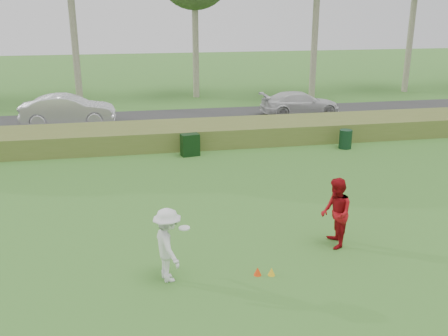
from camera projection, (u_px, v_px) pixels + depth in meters
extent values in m
plane|color=#327025|center=(254.00, 264.00, 12.76)|extent=(120.00, 120.00, 0.00)
cube|color=#566829|center=(192.00, 134.00, 23.82)|extent=(80.00, 3.00, 0.90)
cube|color=#2D2D2D|center=(180.00, 120.00, 28.61)|extent=(80.00, 6.00, 0.06)
cylinder|color=gray|center=(195.00, 14.00, 34.20)|extent=(0.44, 0.44, 11.50)
imported|color=white|center=(168.00, 245.00, 11.77)|extent=(0.93, 1.30, 1.82)
cylinder|color=white|center=(184.00, 228.00, 11.71)|extent=(0.27, 0.27, 0.03)
imported|color=#A00D14|center=(336.00, 213.00, 13.43)|extent=(0.88, 1.05, 1.94)
cone|color=#FF400D|center=(258.00, 271.00, 12.20)|extent=(0.19, 0.19, 0.21)
cone|color=yellow|center=(271.00, 272.00, 12.20)|extent=(0.18, 0.18, 0.20)
cube|color=black|center=(190.00, 145.00, 21.83)|extent=(0.85, 0.62, 0.97)
cylinder|color=black|center=(345.00, 139.00, 22.95)|extent=(0.67, 0.67, 0.87)
imported|color=silver|center=(68.00, 110.00, 27.14)|extent=(5.00, 1.82, 1.64)
imported|color=silver|center=(300.00, 103.00, 29.66)|extent=(4.73, 1.95, 1.37)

